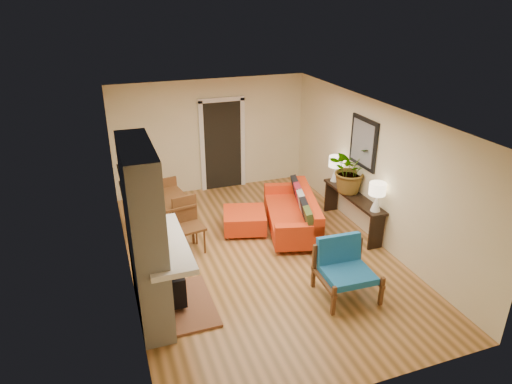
% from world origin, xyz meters
% --- Properties ---
extents(room_shell, '(6.50, 6.50, 6.50)m').
position_xyz_m(room_shell, '(0.60, 2.63, 1.24)').
color(room_shell, '#BF8349').
rests_on(room_shell, ground).
extents(fireplace, '(1.09, 1.68, 2.60)m').
position_xyz_m(fireplace, '(-2.00, -1.00, 1.24)').
color(fireplace, white).
rests_on(fireplace, ground).
extents(sofa, '(1.37, 2.20, 0.80)m').
position_xyz_m(sofa, '(0.99, 0.67, 0.35)').
color(sofa, silver).
rests_on(sofa, ground).
extents(ottoman, '(1.00, 1.00, 0.41)m').
position_xyz_m(ottoman, '(0.03, 0.94, 0.24)').
color(ottoman, silver).
rests_on(ottoman, ground).
extents(blue_chair, '(0.88, 0.87, 0.88)m').
position_xyz_m(blue_chair, '(0.85, -1.46, 0.48)').
color(blue_chair, brown).
rests_on(blue_chair, ground).
extents(dining_table, '(1.03, 1.93, 1.02)m').
position_xyz_m(dining_table, '(-1.34, 1.21, 0.67)').
color(dining_table, brown).
rests_on(dining_table, ground).
extents(console_table, '(0.34, 1.85, 0.72)m').
position_xyz_m(console_table, '(2.07, 0.33, 0.58)').
color(console_table, black).
rests_on(console_table, ground).
extents(lamp_near, '(0.30, 0.30, 0.54)m').
position_xyz_m(lamp_near, '(2.07, -0.40, 1.06)').
color(lamp_near, white).
rests_on(lamp_near, console_table).
extents(lamp_far, '(0.30, 0.30, 0.54)m').
position_xyz_m(lamp_far, '(2.07, 1.10, 1.06)').
color(lamp_far, white).
rests_on(lamp_far, console_table).
extents(houseplant, '(1.07, 1.01, 0.96)m').
position_xyz_m(houseplant, '(2.06, 0.52, 1.21)').
color(houseplant, '#1E5919').
rests_on(houseplant, console_table).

